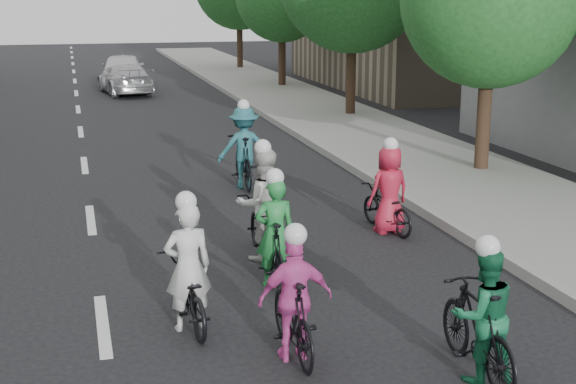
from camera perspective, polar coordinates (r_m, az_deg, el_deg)
name	(u,v)px	position (r m, az deg, el deg)	size (l,w,h in m)	color
ground	(103,325)	(10.46, -13.04, -9.21)	(120.00, 120.00, 0.00)	black
sidewalk_right	(392,146)	(21.65, 7.39, 3.25)	(4.00, 80.00, 0.15)	gray
curb_right	(322,149)	(20.99, 2.46, 3.05)	(0.18, 80.00, 0.18)	#999993
cyclist_0	(244,153)	(17.12, -3.17, 2.76)	(1.15, 1.90, 1.89)	black
cyclist_1	(188,284)	(10.03, -7.14, -6.49)	(0.72, 1.70, 1.76)	black
cyclist_2	(294,308)	(9.15, 0.42, -8.25)	(0.85, 1.61, 1.61)	black
cyclist_3	(480,323)	(8.91, 13.50, -9.08)	(0.74, 1.77, 1.63)	black
cyclist_4	(263,216)	(12.47, -1.82, -1.74)	(0.87, 1.77, 1.90)	black
cyclist_5	(274,244)	(11.40, -1.01, -3.70)	(0.59, 1.63, 1.70)	black
cyclist_6	(388,199)	(13.99, 7.11, -0.51)	(0.82, 1.61, 1.68)	black
follow_car_lead	(125,79)	(34.11, -11.53, 7.88)	(1.72, 4.22, 1.23)	silver
follow_car_trail	(123,70)	(36.29, -11.64, 8.47)	(1.83, 4.54, 1.55)	silver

